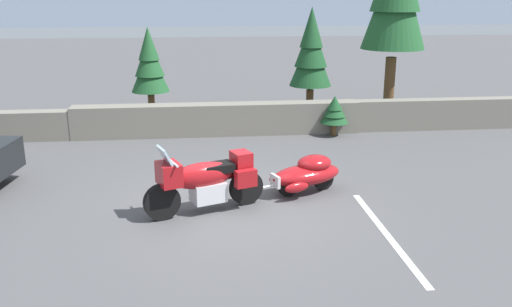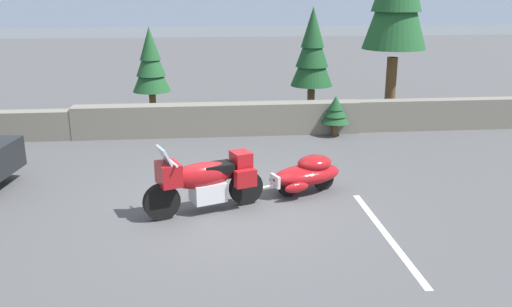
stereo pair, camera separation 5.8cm
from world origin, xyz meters
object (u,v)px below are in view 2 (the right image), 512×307
object	(u,v)px
touring_motorcycle	(205,179)
car_shaped_trailer	(307,173)
pine_tree_secondary	(151,63)
pine_tree_far_right	(312,51)

from	to	relation	value
touring_motorcycle	car_shaped_trailer	world-z (taller)	touring_motorcycle
pine_tree_secondary	pine_tree_far_right	world-z (taller)	pine_tree_far_right
touring_motorcycle	pine_tree_far_right	bearing A→B (deg)	64.15
car_shaped_trailer	pine_tree_secondary	world-z (taller)	pine_tree_secondary
touring_motorcycle	pine_tree_far_right	distance (m)	7.82
pine_tree_secondary	pine_tree_far_right	distance (m)	4.91
pine_tree_far_right	pine_tree_secondary	bearing A→B (deg)	173.38
touring_motorcycle	pine_tree_secondary	bearing A→B (deg)	101.56
pine_tree_secondary	pine_tree_far_right	xyz separation A→B (m)	(4.87, -0.57, 0.37)
pine_tree_secondary	pine_tree_far_right	bearing A→B (deg)	-6.62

